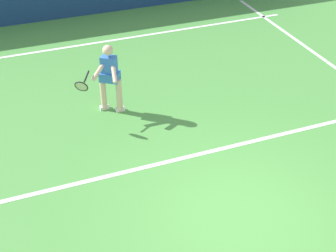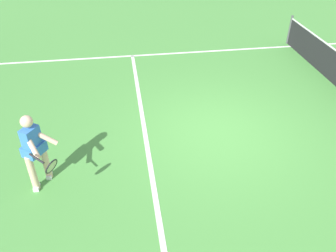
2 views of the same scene
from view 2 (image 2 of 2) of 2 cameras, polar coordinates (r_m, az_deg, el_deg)
The scene contains 4 objects.
ground_plane at distance 8.29m, azimuth 8.21°, elevation -0.99°, with size 25.49×25.49×0.00m, color #4C9342.
service_line_marking at distance 8.02m, azimuth -3.63°, elevation -2.03°, with size 9.38×0.10×0.01m, color white.
sideline_left_marking at distance 12.27m, azimuth 2.34°, elevation 11.84°, with size 0.10×17.61×0.01m, color white.
tennis_player at distance 6.78m, azimuth -20.87°, elevation -3.55°, with size 1.08×0.77×1.55m.
Camera 2 is at (6.39, -2.15, 4.82)m, focal length 37.39 mm.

